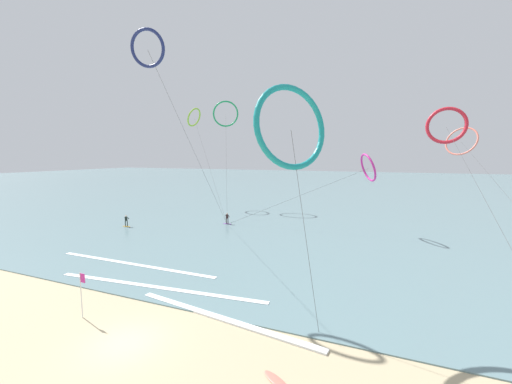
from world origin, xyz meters
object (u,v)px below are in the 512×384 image
at_px(surfer_violet, 227,219).
at_px(kite_lime, 194,117).
at_px(kite_coral, 461,141).
at_px(beach_flag, 82,288).
at_px(kite_teal, 291,127).
at_px(kite_magenta, 368,168).
at_px(kite_crimson, 446,125).
at_px(surfboard_spare, 278,382).
at_px(surfer_amber, 126,222).
at_px(kite_emerald, 226,114).
at_px(kite_navy, 148,49).

xyz_separation_m(surfer_violet, kite_lime, (-15.67, 15.44, 17.72)).
relative_size(kite_coral, beach_flag, 14.33).
distance_m(kite_lime, beach_flag, 51.15).
bearing_deg(kite_teal, surfer_violet, 72.68).
relative_size(kite_lime, kite_teal, 1.37).
xyz_separation_m(surfer_violet, kite_magenta, (19.99, 2.29, 8.12)).
bearing_deg(kite_crimson, kite_lime, 174.30).
relative_size(kite_crimson, surfboard_spare, 14.12).
xyz_separation_m(kite_crimson, surfboard_spare, (-10.72, -31.38, -14.08)).
distance_m(surfer_violet, surfer_amber, 14.87).
distance_m(kite_coral, kite_crimson, 17.57).
xyz_separation_m(kite_crimson, kite_emerald, (-37.05, 13.81, 4.80)).
xyz_separation_m(kite_navy, kite_emerald, (-11.64, 36.01, -0.50)).
relative_size(surfer_amber, kite_magenta, 0.08).
bearing_deg(surfer_violet, kite_magenta, 1.92).
relative_size(surfer_violet, kite_navy, 0.08).
relative_size(surfer_violet, surfboard_spare, 0.90).
distance_m(surfer_violet, kite_navy, 27.69).
height_order(surfer_violet, kite_crimson, kite_crimson).
distance_m(surfer_violet, kite_teal, 30.78).
xyz_separation_m(surfer_amber, kite_crimson, (41.68, 9.23, 13.30)).
xyz_separation_m(kite_magenta, surfboard_spare, (-2.00, -31.73, -8.90)).
height_order(kite_lime, kite_teal, kite_lime).
distance_m(surfer_violet, kite_crimson, 31.70).
bearing_deg(kite_emerald, kite_navy, 71.35).
relative_size(surfer_amber, surfboard_spare, 0.90).
bearing_deg(kite_lime, surfboard_spare, 39.10).
relative_size(kite_magenta, kite_crimson, 0.81).
relative_size(kite_crimson, kite_teal, 1.78).
relative_size(kite_teal, kite_emerald, 0.70).
relative_size(kite_emerald, surfboard_spare, 11.39).
xyz_separation_m(kite_coral, surfboard_spare, (-15.48, -48.25, -12.83)).
bearing_deg(kite_coral, beach_flag, -86.46).
height_order(kite_crimson, beach_flag, kite_crimson).
bearing_deg(kite_emerald, kite_lime, -34.12).
bearing_deg(surfboard_spare, kite_magenta, 86.40).
height_order(kite_magenta, kite_lime, kite_lime).
bearing_deg(kite_emerald, surfer_violet, 81.31).
xyz_separation_m(kite_crimson, kite_teal, (-12.04, -25.14, -1.84)).
height_order(kite_coral, kite_navy, kite_navy).
bearing_deg(surfer_violet, kite_coral, 24.72).
relative_size(kite_crimson, beach_flag, 8.70).
xyz_separation_m(surfer_violet, kite_crimson, (28.71, 1.95, 13.30)).
bearing_deg(surfboard_spare, kite_coral, 72.21).
height_order(surfer_violet, kite_lime, kite_lime).
bearing_deg(surfboard_spare, kite_crimson, 71.15).
xyz_separation_m(kite_lime, kite_emerald, (7.34, 0.31, 0.38)).
relative_size(kite_magenta, kite_lime, 1.05).
height_order(kite_crimson, kite_emerald, kite_emerald).
xyz_separation_m(kite_navy, beach_flag, (1.07, -8.37, -17.39)).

